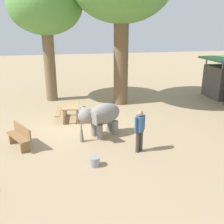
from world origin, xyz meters
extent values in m
plane|color=tan|center=(0.00, 0.00, 0.00)|extent=(60.00, 60.00, 0.00)
cylinder|color=gray|center=(1.56, 0.84, 0.30)|extent=(0.26, 0.26, 0.60)
cylinder|color=gray|center=(1.19, 0.66, 0.30)|extent=(0.26, 0.26, 0.60)
cylinder|color=gray|center=(1.21, 1.58, 0.30)|extent=(0.26, 0.26, 0.60)
cylinder|color=gray|center=(0.83, 1.40, 0.30)|extent=(0.26, 0.26, 0.60)
ellipsoid|color=gray|center=(1.20, 1.12, 0.95)|extent=(1.32, 1.67, 0.89)
sphere|color=gray|center=(1.59, 0.29, 1.07)|extent=(0.64, 0.64, 0.64)
cone|color=gray|center=(1.69, 0.07, 0.50)|extent=(0.20, 0.20, 1.00)
cube|color=gray|center=(1.93, 0.55, 1.07)|extent=(0.50, 0.29, 0.48)
cube|color=gray|center=(1.17, 0.19, 1.07)|extent=(0.50, 0.29, 0.48)
cylinder|color=#3F3833|center=(3.02, 2.02, 0.41)|extent=(0.14, 0.14, 0.82)
cylinder|color=#3F3833|center=(2.94, 2.18, 0.41)|extent=(0.14, 0.14, 0.82)
cylinder|color=#33598C|center=(2.98, 2.10, 1.11)|extent=(0.32, 0.32, 0.58)
sphere|color=tan|center=(2.98, 2.10, 1.51)|extent=(0.22, 0.22, 0.22)
cylinder|color=#33598C|center=(3.08, 1.91, 1.12)|extent=(0.09, 0.09, 0.55)
cylinder|color=#33598C|center=(2.88, 2.28, 1.12)|extent=(0.09, 0.09, 0.55)
cylinder|color=brown|center=(-3.20, 2.87, 2.50)|extent=(0.83, 0.83, 5.00)
cylinder|color=brown|center=(-4.82, -1.16, 2.13)|extent=(0.68, 0.68, 4.26)
ellipsoid|color=#569342|center=(-4.82, -1.16, 5.50)|extent=(4.57, 4.19, 3.23)
cube|color=olive|center=(1.73, -2.33, 0.45)|extent=(1.41, 1.06, 0.06)
cube|color=olive|center=(1.65, -2.19, 0.68)|extent=(1.24, 0.76, 0.40)
cube|color=olive|center=(2.18, -2.07, 0.21)|extent=(0.25, 0.35, 0.42)
cube|color=olive|center=(1.28, -2.60, 0.21)|extent=(0.25, 0.35, 0.42)
cube|color=#9E7A51|center=(-0.96, -0.18, 0.75)|extent=(1.58, 0.97, 0.06)
cylinder|color=#9E7A51|center=(-0.33, 0.07, 0.36)|extent=(0.10, 0.10, 0.72)
cylinder|color=#9E7A51|center=(-0.40, -0.56, 0.36)|extent=(0.10, 0.10, 0.72)
cylinder|color=#9E7A51|center=(-1.52, 0.21, 0.36)|extent=(0.10, 0.10, 0.72)
cylinder|color=#9E7A51|center=(-1.59, -0.43, 0.36)|extent=(0.10, 0.10, 0.72)
cube|color=#9E7A51|center=(-0.89, 0.44, 0.44)|extent=(1.52, 0.41, 0.05)
cube|color=#9E7A51|center=(-1.03, -0.79, 0.44)|extent=(1.52, 0.41, 0.05)
cube|color=#59514C|center=(-3.26, 9.66, 1.00)|extent=(2.00, 1.80, 2.00)
cylinder|color=gray|center=(-2.36, 8.85, 1.20)|extent=(0.10, 0.10, 2.40)
cylinder|color=gray|center=(-4.16, 8.85, 1.20)|extent=(0.10, 0.10, 2.40)
cylinder|color=gray|center=(3.68, 0.32, 0.16)|extent=(0.36, 0.36, 0.32)
camera|label=1|loc=(11.41, -0.68, 4.57)|focal=41.90mm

